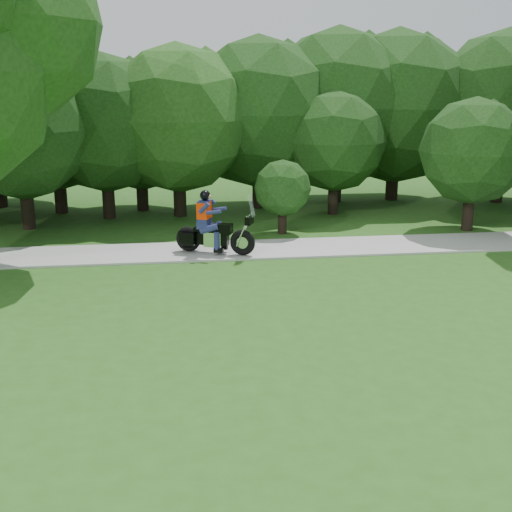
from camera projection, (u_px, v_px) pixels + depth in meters
name	position (u px, v px, depth m)	size (l,w,h in m)	color
ground	(440.00, 357.00, 11.51)	(100.00, 100.00, 0.00)	#2A5418
walkway	(331.00, 247.00, 19.16)	(60.00, 2.20, 0.06)	#A0A09B
tree_line	(263.00, 113.00, 24.69)	(39.69, 11.84, 7.77)	black
touring_motorcycle	(210.00, 231.00, 18.18)	(2.26, 1.38, 1.81)	black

